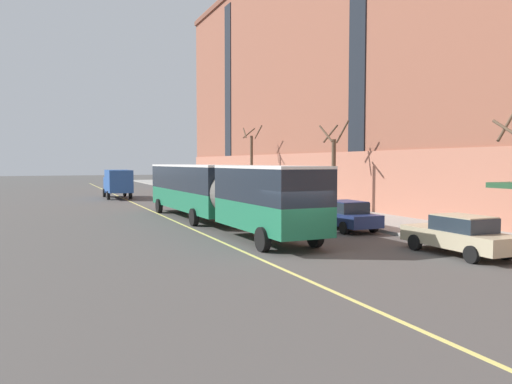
{
  "coord_description": "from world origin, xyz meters",
  "views": [
    {
      "loc": [
        -9.2,
        -17.09,
        3.59
      ],
      "look_at": [
        2.71,
        10.72,
        1.8
      ],
      "focal_mm": 35.0,
      "sensor_mm": 36.0,
      "label": 1
    }
  ],
  "objects": [
    {
      "name": "ground_plane",
      "position": [
        0.0,
        0.0,
        0.0
      ],
      "size": [
        260.0,
        260.0,
        0.0
      ],
      "primitive_type": "plane",
      "color": "#4C4947"
    },
    {
      "name": "sidewalk",
      "position": [
        9.4,
        3.0,
        0.07
      ],
      "size": [
        5.31,
        160.0,
        0.15
      ],
      "primitive_type": "cube",
      "color": "#9E9B93",
      "rests_on": "ground"
    },
    {
      "name": "city_bus",
      "position": [
        -0.14,
        9.89,
        2.02
      ],
      "size": [
        3.3,
        20.76,
        3.45
      ],
      "color": "#1E704C",
      "rests_on": "ground"
    },
    {
      "name": "parked_car_champagne_1",
      "position": [
        5.42,
        28.5,
        0.78
      ],
      "size": [
        2.05,
        4.62,
        1.56
      ],
      "color": "#BCAD89",
      "rests_on": "ground"
    },
    {
      "name": "parked_car_navy_3",
      "position": [
        5.57,
        16.39,
        0.78
      ],
      "size": [
        2.01,
        4.24,
        1.56
      ],
      "color": "navy",
      "rests_on": "ground"
    },
    {
      "name": "parked_car_navy_5",
      "position": [
        5.52,
        5.37,
        0.78
      ],
      "size": [
        2.04,
        4.82,
        1.56
      ],
      "color": "navy",
      "rests_on": "ground"
    },
    {
      "name": "parked_car_champagne_6",
      "position": [
        5.62,
        -2.54,
        0.78
      ],
      "size": [
        1.89,
        4.78,
        1.56
      ],
      "color": "#BCAD89",
      "rests_on": "ground"
    },
    {
      "name": "box_truck",
      "position": [
        -2.34,
        34.09,
        1.64
      ],
      "size": [
        2.45,
        7.06,
        2.85
      ],
      "color": "#285199",
      "rests_on": "ground"
    },
    {
      "name": "street_tree_far_uptown",
      "position": [
        9.46,
        12.75,
        3.21
      ],
      "size": [
        1.62,
        1.58,
        6.35
      ],
      "color": "brown",
      "rests_on": "sidewalk"
    },
    {
      "name": "street_tree_far_downtown",
      "position": [
        9.46,
        27.61,
        3.65
      ],
      "size": [
        1.7,
        1.58,
        7.04
      ],
      "color": "brown",
      "rests_on": "sidewalk"
    },
    {
      "name": "lane_centerline",
      "position": [
        -1.84,
        3.0,
        0.0
      ],
      "size": [
        0.16,
        140.0,
        0.01
      ],
      "primitive_type": "cube",
      "color": "#E0D66B",
      "rests_on": "ground"
    }
  ]
}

